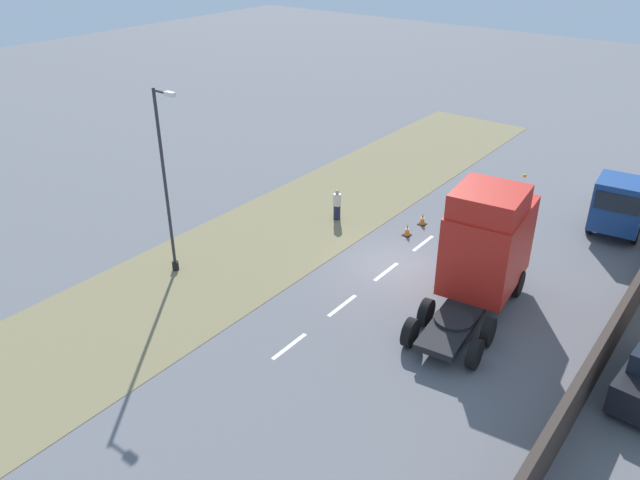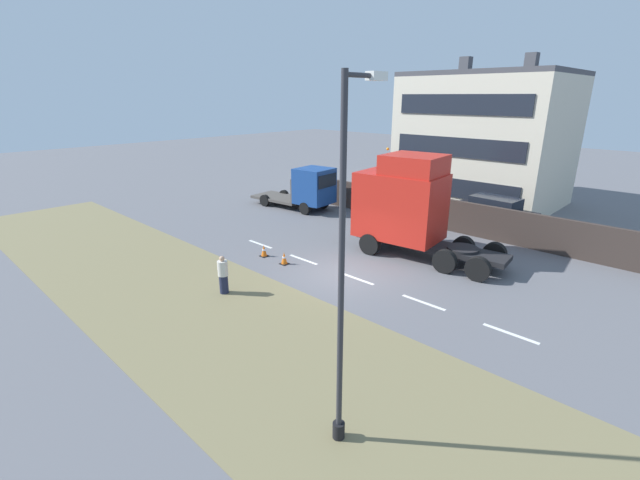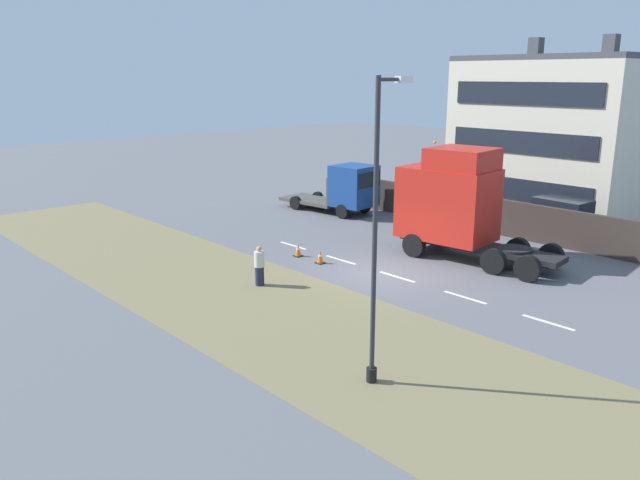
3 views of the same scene
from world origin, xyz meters
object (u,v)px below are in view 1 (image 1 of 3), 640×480
at_px(lorry_cab, 486,246).
at_px(traffic_cone_lead, 422,219).
at_px(flatbed_truck, 620,205).
at_px(lamp_post, 167,190).
at_px(pedestrian, 337,205).
at_px(traffic_cone_trailing, 407,230).

xyz_separation_m(lorry_cab, traffic_cone_lead, (-5.00, 4.54, -2.12)).
relative_size(lorry_cab, traffic_cone_lead, 12.70).
bearing_deg(lorry_cab, flatbed_truck, 67.63).
relative_size(lamp_post, pedestrian, 5.02).
relative_size(lorry_cab, pedestrian, 4.77).
bearing_deg(pedestrian, traffic_cone_trailing, 8.78).
relative_size(pedestrian, traffic_cone_trailing, 2.66).
xyz_separation_m(lamp_post, traffic_cone_trailing, (6.11, 8.71, -3.41)).
height_order(flatbed_truck, traffic_cone_lead, flatbed_truck).
relative_size(lorry_cab, traffic_cone_trailing, 12.70).
xyz_separation_m(pedestrian, traffic_cone_lead, (3.66, 2.01, -0.47)).
bearing_deg(flatbed_truck, traffic_cone_trailing, 32.58).
xyz_separation_m(traffic_cone_lead, traffic_cone_trailing, (-0.01, -1.45, 0.00)).
bearing_deg(flatbed_truck, lorry_cab, 68.15).
distance_m(pedestrian, traffic_cone_trailing, 3.72).
bearing_deg(traffic_cone_lead, pedestrian, -151.15).
distance_m(lamp_post, traffic_cone_trailing, 11.17).
height_order(pedestrian, traffic_cone_lead, pedestrian).
bearing_deg(lamp_post, flatbed_truck, 46.95).
height_order(lorry_cab, flatbed_truck, lorry_cab).
height_order(lorry_cab, traffic_cone_lead, lorry_cab).
height_order(lamp_post, traffic_cone_lead, lamp_post).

